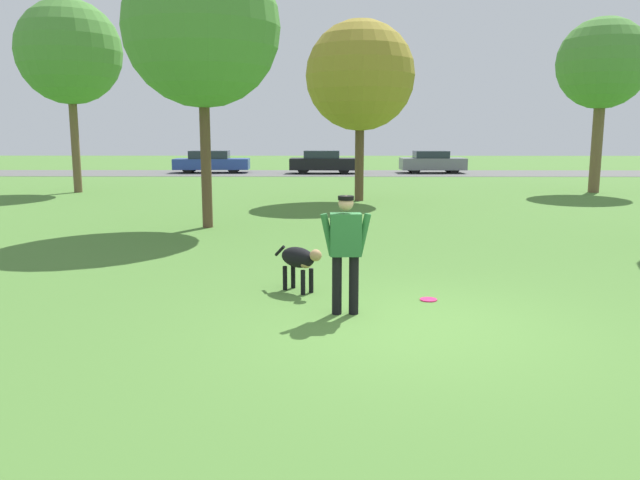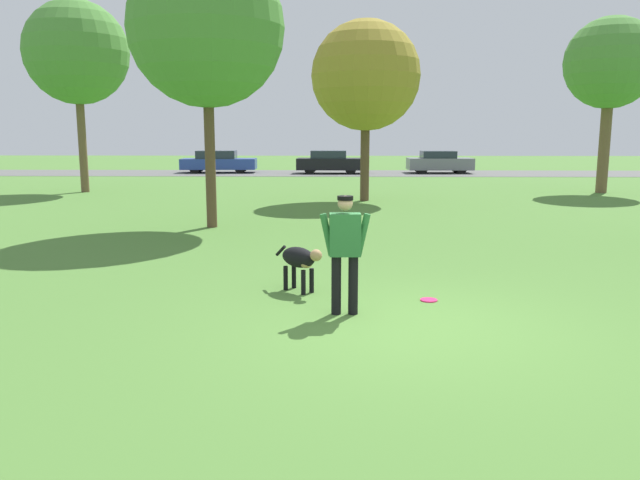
% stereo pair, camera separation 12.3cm
% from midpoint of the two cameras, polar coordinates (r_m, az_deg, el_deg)
% --- Properties ---
extents(ground_plane, '(120.00, 120.00, 0.00)m').
position_cam_midpoint_polar(ground_plane, '(7.99, 7.82, -7.74)').
color(ground_plane, '#4C7A33').
extents(far_road_strip, '(120.00, 6.00, 0.01)m').
position_cam_midpoint_polar(far_road_strip, '(37.81, 2.12, 6.12)').
color(far_road_strip, '#5B5B59').
rests_on(far_road_strip, ground_plane).
extents(person, '(0.67, 0.24, 1.59)m').
position_cam_midpoint_polar(person, '(8.19, 1.93, -0.49)').
color(person, black).
rests_on(person, ground_plane).
extents(dog, '(0.79, 0.78, 0.70)m').
position_cam_midpoint_polar(dog, '(9.44, -2.26, -1.80)').
color(dog, black).
rests_on(dog, ground_plane).
extents(frisbee, '(0.25, 0.25, 0.02)m').
position_cam_midpoint_polar(frisbee, '(9.19, 9.51, -5.39)').
color(frisbee, '#E52366').
rests_on(frisbee, ground_plane).
extents(tree_mid_center, '(3.80, 3.80, 6.26)m').
position_cam_midpoint_polar(tree_mid_center, '(22.42, 3.54, 14.74)').
color(tree_mid_center, brown).
rests_on(tree_mid_center, ground_plane).
extents(tree_far_right, '(3.56, 3.56, 6.90)m').
position_cam_midpoint_polar(tree_far_right, '(27.90, 24.32, 14.42)').
color(tree_far_right, brown).
rests_on(tree_far_right, ground_plane).
extents(tree_near_left, '(3.85, 3.85, 6.85)m').
position_cam_midpoint_polar(tree_near_left, '(16.32, -10.98, 18.48)').
color(tree_near_left, brown).
rests_on(tree_near_left, ground_plane).
extents(tree_far_left, '(4.08, 4.08, 7.59)m').
position_cam_midpoint_polar(tree_far_left, '(27.53, -22.07, 15.61)').
color(tree_far_left, brown).
rests_on(tree_far_left, ground_plane).
extents(parked_car_blue, '(4.58, 2.02, 1.34)m').
position_cam_midpoint_polar(parked_car_blue, '(38.75, -10.00, 7.05)').
color(parked_car_blue, '#284293').
rests_on(parked_car_blue, ground_plane).
extents(parked_car_black, '(4.07, 1.83, 1.37)m').
position_cam_midpoint_polar(parked_car_black, '(37.54, 0.23, 7.14)').
color(parked_car_black, black).
rests_on(parked_car_black, ground_plane).
extents(parked_car_grey, '(3.87, 1.90, 1.33)m').
position_cam_midpoint_polar(parked_car_grey, '(38.57, 10.13, 7.03)').
color(parked_car_grey, slate).
rests_on(parked_car_grey, ground_plane).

